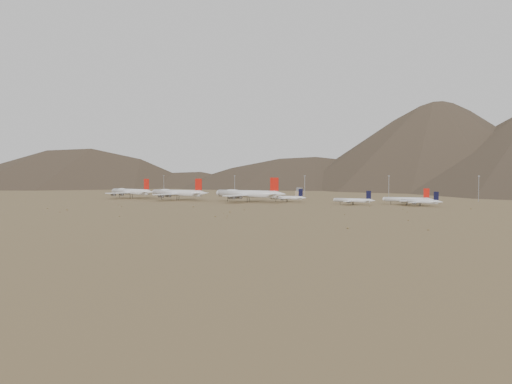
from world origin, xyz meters
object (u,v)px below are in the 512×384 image
at_px(widebody_west, 131,192).
at_px(narrowbody_a, 287,198).
at_px(control_tower, 300,193).
at_px(narrowbody_b, 353,200).
at_px(widebody_east, 247,194).
at_px(widebody_centre, 177,193).

relative_size(widebody_west, narrowbody_a, 1.84).
bearing_deg(control_tower, narrowbody_a, -79.52).
bearing_deg(narrowbody_a, widebody_west, -174.42).
height_order(narrowbody_b, control_tower, narrowbody_b).
bearing_deg(widebody_east, widebody_west, -175.90).
xyz_separation_m(widebody_east, narrowbody_a, (34.28, 18.70, -4.03)).
distance_m(widebody_east, narrowbody_a, 39.26).
relative_size(narrowbody_b, control_tower, 3.21).
xyz_separation_m(widebody_east, control_tower, (19.45, 98.93, -2.94)).
bearing_deg(narrowbody_a, narrowbody_b, -12.26).
bearing_deg(widebody_west, widebody_east, 10.99).
xyz_separation_m(widebody_east, narrowbody_b, (103.87, -1.56, -4.12)).
bearing_deg(widebody_east, narrowbody_a, 37.86).
bearing_deg(narrowbody_a, widebody_centre, -167.71).
relative_size(widebody_east, control_tower, 6.67).
distance_m(widebody_east, narrowbody_b, 103.96).
xyz_separation_m(narrowbody_a, control_tower, (-14.84, 80.23, 1.10)).
height_order(narrowbody_a, control_tower, narrowbody_a).
relative_size(widebody_east, narrowbody_a, 2.03).
bearing_deg(widebody_east, widebody_centre, -172.01).
bearing_deg(widebody_east, narrowbody_b, 8.39).
height_order(widebody_west, narrowbody_b, widebody_west).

